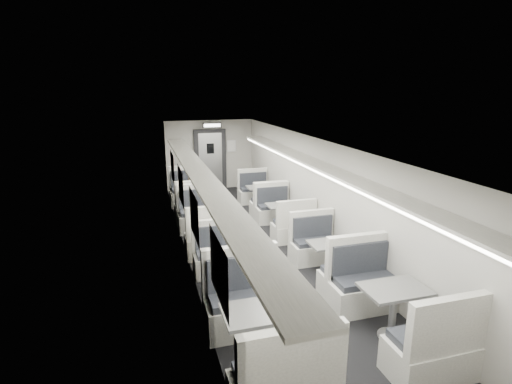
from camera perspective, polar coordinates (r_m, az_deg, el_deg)
room at (r=8.27m, az=0.55°, el=-1.41°), size 3.24×12.24×2.64m
booth_left_a at (r=11.49m, az=-9.15°, el=-1.07°), size 1.10×2.22×1.19m
booth_left_b at (r=9.35m, az=-7.35°, el=-4.81°), size 1.07×2.17×1.16m
booth_left_c at (r=7.18m, az=-4.23°, el=-11.39°), size 0.96×1.95×1.04m
booth_left_d at (r=5.42m, az=0.67°, el=-20.12°), size 1.15×2.34×1.25m
booth_right_a at (r=11.75m, az=0.67°, el=-0.78°), size 0.96×1.94×1.04m
booth_right_b at (r=10.03m, az=3.83°, el=-3.59°), size 0.96×1.94×1.04m
booth_right_c at (r=7.79m, az=10.52°, el=-9.41°), size 0.97×1.96×1.05m
booth_right_d at (r=6.27m, az=18.96°, el=-15.89°), size 1.11×2.24×1.20m
passenger at (r=11.35m, az=-8.71°, el=0.32°), size 0.55×0.39×1.40m
window_a at (r=11.24m, az=-11.83°, el=3.44°), size 0.02×1.18×0.84m
window_b at (r=9.10m, az=-10.67°, el=0.82°), size 0.02×1.18×0.84m
window_c at (r=7.00m, az=-8.81°, el=-3.39°), size 0.02×1.18×0.84m
window_d at (r=4.98m, az=-5.34°, el=-11.10°), size 0.02×1.18×0.84m
luggage_rack_left at (r=7.55m, az=-7.86°, el=2.46°), size 0.46×10.40×0.09m
luggage_rack_right at (r=8.27m, az=9.46°, el=3.49°), size 0.46×10.40×0.09m
vestibule_door at (r=13.95m, az=-6.53°, el=4.56°), size 1.10×0.13×2.10m
exit_sign at (r=13.30m, az=-6.32°, el=9.46°), size 0.62×0.12×0.16m
wall_notice at (r=14.01m, az=-3.53°, el=6.58°), size 0.32×0.02×0.40m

